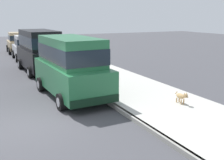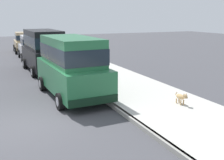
# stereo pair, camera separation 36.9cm
# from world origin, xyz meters

# --- Properties ---
(ground_plane) EXTENTS (80.00, 80.00, 0.00)m
(ground_plane) POSITION_xyz_m (0.00, 0.00, 0.00)
(ground_plane) COLOR #424247
(curb) EXTENTS (0.16, 64.00, 0.14)m
(curb) POSITION_xyz_m (3.20, 0.00, 0.07)
(curb) COLOR gray
(curb) RESTS_ON ground
(sidewalk) EXTENTS (3.60, 64.00, 0.14)m
(sidewalk) POSITION_xyz_m (5.00, 0.00, 0.07)
(sidewalk) COLOR #B7B5AD
(sidewalk) RESTS_ON ground
(car_green_van) EXTENTS (2.26, 4.97, 2.52)m
(car_green_van) POSITION_xyz_m (2.23, 2.41, 1.39)
(car_green_van) COLOR #23663D
(car_green_van) RESTS_ON ground
(car_black_van) EXTENTS (2.26, 4.96, 2.52)m
(car_black_van) POSITION_xyz_m (2.17, 8.36, 1.39)
(car_black_van) COLOR black
(car_black_van) RESTS_ON ground
(car_silver_hatchback) EXTENTS (1.98, 3.82, 1.88)m
(car_silver_hatchback) POSITION_xyz_m (2.22, 13.71, 0.98)
(car_silver_hatchback) COLOR #BCBCC1
(car_silver_hatchback) RESTS_ON ground
(car_tan_hatchback) EXTENTS (2.03, 3.84, 1.88)m
(car_tan_hatchback) POSITION_xyz_m (2.20, 18.18, 0.98)
(car_tan_hatchback) COLOR tan
(car_tan_hatchback) RESTS_ON ground
(dog_tan) EXTENTS (0.22, 0.76, 0.49)m
(dog_tan) POSITION_xyz_m (5.50, -0.76, 0.43)
(dog_tan) COLOR tan
(dog_tan) RESTS_ON sidewalk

